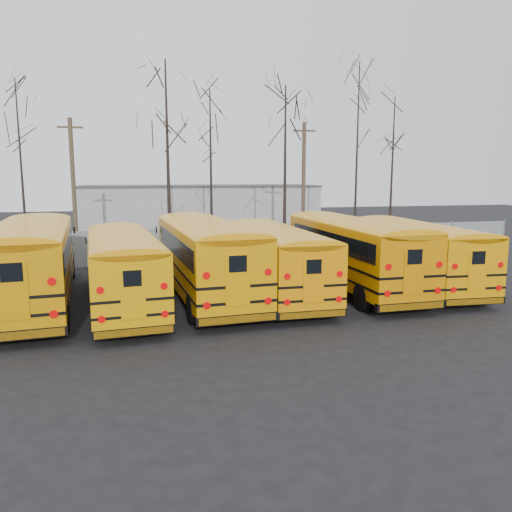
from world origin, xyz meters
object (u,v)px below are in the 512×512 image
object	(u,v)px
bus_d	(275,255)
utility_pole_left	(74,187)
bus_b	(122,263)
bus_c	(205,251)
bus_e	(350,247)
bus_f	(414,248)
bus_a	(31,257)
utility_pole_right	(303,184)

from	to	relation	value
bus_d	utility_pole_left	distance (m)	15.80
bus_b	bus_c	xyz separation A→B (m)	(3.25, 0.95, 0.19)
bus_d	utility_pole_left	world-z (taller)	utility_pole_left
bus_e	utility_pole_left	bearing A→B (deg)	135.63
utility_pole_left	bus_f	bearing A→B (deg)	-37.85
bus_a	bus_f	distance (m)	16.12
bus_d	bus_b	bearing A→B (deg)	-174.41
bus_e	utility_pole_right	world-z (taller)	utility_pole_right
bus_b	bus_e	world-z (taller)	bus_e
bus_d	bus_f	distance (m)	6.62
bus_a	bus_f	world-z (taller)	bus_a
bus_b	utility_pole_right	bearing A→B (deg)	44.69
bus_a	bus_b	distance (m)	3.47
bus_a	bus_f	xyz separation A→B (m)	(16.12, -0.05, -0.22)
bus_b	bus_f	distance (m)	12.80
utility_pole_left	bus_d	bearing A→B (deg)	-53.73
bus_b	bus_d	size ratio (longest dim) A/B	1.01
bus_a	bus_c	distance (m)	6.59
bus_c	utility_pole_left	world-z (taller)	utility_pole_left
bus_e	bus_d	bearing A→B (deg)	-173.76
bus_a	bus_b	world-z (taller)	bus_a
utility_pole_right	bus_d	bearing A→B (deg)	-103.31
utility_pole_left	bus_b	bearing A→B (deg)	-76.89
bus_a	utility_pole_left	world-z (taller)	utility_pole_left
bus_b	utility_pole_right	distance (m)	18.64
bus_b	utility_pole_left	world-z (taller)	utility_pole_left
bus_d	utility_pole_right	xyz separation A→B (m)	(5.81, 13.46, 2.69)
bus_e	utility_pole_right	bearing A→B (deg)	79.30
bus_a	utility_pole_left	size ratio (longest dim) A/B	1.44
utility_pole_left	utility_pole_right	bearing A→B (deg)	3.39
bus_f	bus_a	bearing A→B (deg)	-176.81
bus_c	bus_e	world-z (taller)	bus_c
bus_b	bus_e	xyz separation A→B (m)	(9.73, 1.02, 0.15)
bus_b	bus_e	size ratio (longest dim) A/B	0.93
utility_pole_right	bus_b	bearing A→B (deg)	-120.41
utility_pole_left	bus_c	bearing A→B (deg)	-62.62
utility_pole_left	utility_pole_right	size ratio (longest dim) A/B	0.98
bus_e	utility_pole_right	xyz separation A→B (m)	(2.25, 13.01, 2.54)
bus_d	utility_pole_right	bearing A→B (deg)	66.87
bus_b	bus_d	xyz separation A→B (m)	(6.16, 0.58, 0.00)
bus_b	bus_c	world-z (taller)	bus_c
utility_pole_left	utility_pole_right	world-z (taller)	utility_pole_right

